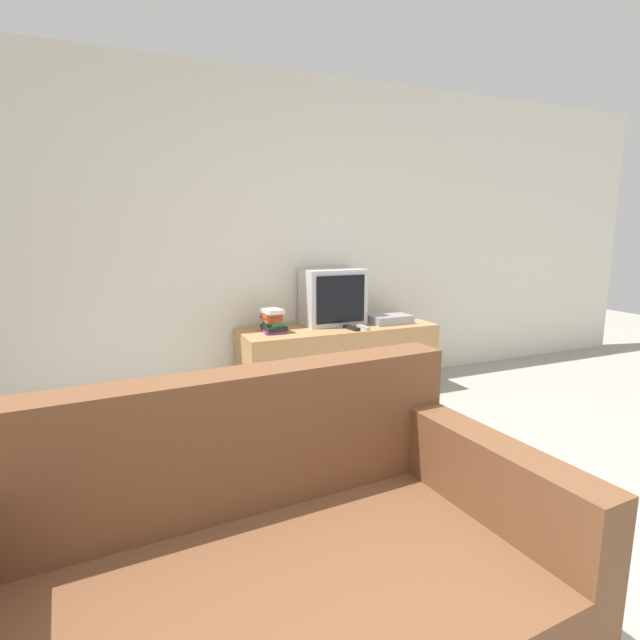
{
  "coord_description": "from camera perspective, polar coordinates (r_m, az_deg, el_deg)",
  "views": [
    {
      "loc": [
        -0.89,
        -0.93,
        1.39
      ],
      "look_at": [
        0.5,
        2.24,
        0.75
      ],
      "focal_mm": 28.0,
      "sensor_mm": 36.0,
      "label": 1
    }
  ],
  "objects": [
    {
      "name": "set_top_box",
      "position": [
        4.32,
        7.78,
        0.18
      ],
      "size": [
        0.34,
        0.29,
        0.07
      ],
      "color": "#99999E",
      "rests_on": "tv_stand"
    },
    {
      "name": "television",
      "position": [
        4.19,
        1.46,
        2.67
      ],
      "size": [
        0.51,
        0.32,
        0.46
      ],
      "color": "silver",
      "rests_on": "tv_stand"
    },
    {
      "name": "tv_stand",
      "position": [
        4.19,
        2.05,
        -4.66
      ],
      "size": [
        1.63,
        0.55,
        0.58
      ],
      "color": "tan",
      "rests_on": "ground_plane"
    },
    {
      "name": "remote_secondary",
      "position": [
        4.04,
        4.87,
        -0.82
      ],
      "size": [
        0.06,
        0.18,
        0.02
      ],
      "rotation": [
        0.0,
        0.0,
        0.09
      ],
      "color": "#B7B7B7",
      "rests_on": "tv_stand"
    },
    {
      "name": "wall_back",
      "position": [
        4.06,
        -11.12,
        9.1
      ],
      "size": [
        9.0,
        0.06,
        2.6
      ],
      "color": "silver",
      "rests_on": "ground_plane"
    },
    {
      "name": "couch",
      "position": [
        1.7,
        -5.6,
        -29.66
      ],
      "size": [
        1.72,
        1.05,
        0.92
      ],
      "rotation": [
        0.0,
        0.0,
        0.06
      ],
      "color": "brown",
      "rests_on": "ground_plane"
    },
    {
      "name": "book_stack",
      "position": [
        3.9,
        -5.43,
        -0.13
      ],
      "size": [
        0.18,
        0.23,
        0.19
      ],
      "color": "#7A3884",
      "rests_on": "tv_stand"
    },
    {
      "name": "remote_on_stand",
      "position": [
        4.01,
        3.64,
        -0.9
      ],
      "size": [
        0.07,
        0.18,
        0.02
      ],
      "rotation": [
        0.0,
        0.0,
        0.12
      ],
      "color": "black",
      "rests_on": "tv_stand"
    }
  ]
}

